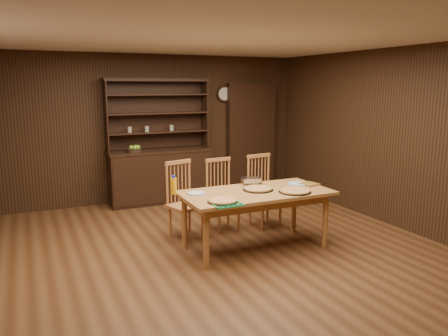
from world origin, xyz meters
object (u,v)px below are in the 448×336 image
juice_bottle (174,186)px  chair_center (221,192)px  china_hutch (160,169)px  dining_table (256,198)px  chair_left (183,197)px  chair_right (262,188)px

juice_bottle → chair_center: bearing=33.8°
china_hutch → dining_table: 2.76m
chair_left → chair_center: chair_left is taller
chair_center → chair_right: chair_right is taller
chair_left → chair_right: 1.25m
chair_right → juice_bottle: bearing=-168.4°
china_hutch → dining_table: bearing=-81.0°
chair_center → chair_right: 0.64m
chair_right → juice_bottle: 1.67m
dining_table → chair_center: size_ratio=1.82×
chair_center → china_hutch: bearing=96.6°
dining_table → chair_right: (0.57, 0.83, -0.11)m
chair_right → juice_bottle: (-1.55, -0.54, 0.30)m
chair_center → dining_table: bearing=-90.9°
dining_table → juice_bottle: size_ratio=8.03×
juice_bottle → chair_left: bearing=60.7°
chair_center → juice_bottle: size_ratio=4.41×
chair_left → chair_right: size_ratio=1.00×
china_hutch → chair_right: bearing=-62.1°
chair_left → juice_bottle: (-0.30, -0.53, 0.30)m
dining_table → juice_bottle: (-0.98, 0.29, 0.19)m
china_hutch → chair_right: 2.15m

